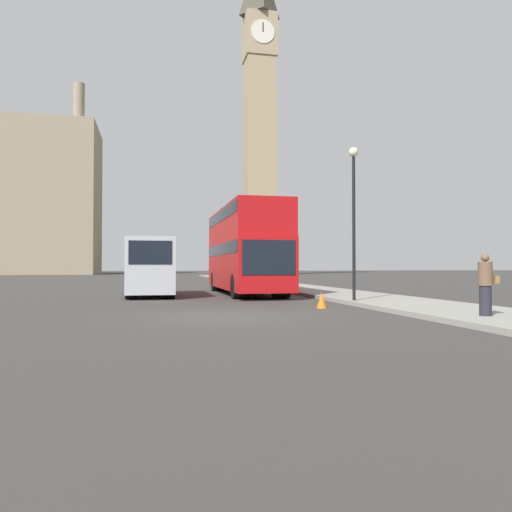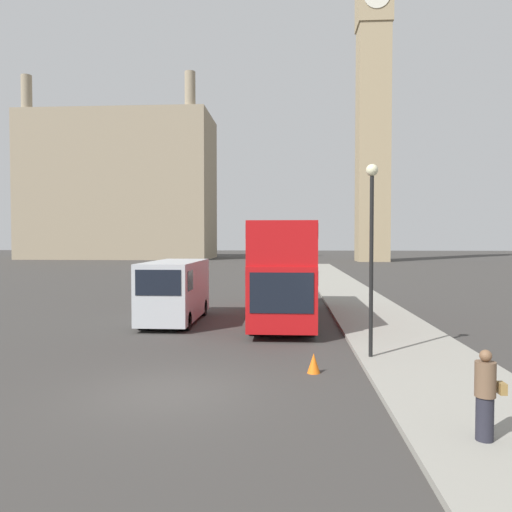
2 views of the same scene
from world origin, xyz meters
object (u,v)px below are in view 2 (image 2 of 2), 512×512
object	(u,v)px
clock_tower	(373,79)
red_double_decker_bus	(283,267)
white_van	(175,290)
pedestrian	(486,395)
street_lamp	(372,231)

from	to	relation	value
clock_tower	red_double_decker_bus	world-z (taller)	clock_tower
red_double_decker_bus	white_van	distance (m)	5.01
white_van	pedestrian	distance (m)	15.39
clock_tower	pedestrian	world-z (taller)	clock_tower
red_double_decker_bus	street_lamp	bearing A→B (deg)	-70.37
pedestrian	white_van	bearing A→B (deg)	123.53
clock_tower	white_van	xyz separation A→B (m)	(-19.01, -62.32, -28.54)
red_double_decker_bus	pedestrian	distance (m)	14.43
clock_tower	pedestrian	xyz separation A→B (m)	(-10.51, -75.14, -29.04)
pedestrian	clock_tower	bearing A→B (deg)	82.03
red_double_decker_bus	white_van	world-z (taller)	red_double_decker_bus
white_van	street_lamp	bearing A→B (deg)	-41.27
white_van	street_lamp	size ratio (longest dim) A/B	1.00
red_double_decker_bus	pedestrian	size ratio (longest dim) A/B	6.53
clock_tower	pedestrian	distance (m)	81.24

